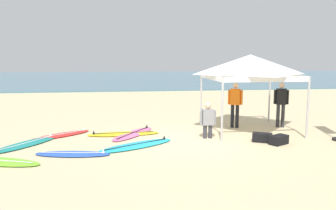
{
  "coord_description": "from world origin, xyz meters",
  "views": [
    {
      "loc": [
        -2.12,
        -10.32,
        2.63
      ],
      "look_at": [
        -0.62,
        0.97,
        1.0
      ],
      "focal_mm": 35.3,
      "sensor_mm": 36.0,
      "label": 1
    }
  ],
  "objects_px": {
    "surfboard_cyan": "(137,145)",
    "person_grey": "(208,119)",
    "gear_bag_near_tent": "(279,140)",
    "gear_bag_by_pole": "(262,138)",
    "surfboard_teal": "(27,144)",
    "canopy_tent": "(250,65)",
    "person_orange": "(235,102)",
    "surfboard_red": "(62,135)",
    "surfboard_yellow": "(123,134)",
    "person_black": "(281,102)",
    "surfboard_pink": "(133,134)",
    "surfboard_blue": "(73,154)"
  },
  "relations": [
    {
      "from": "canopy_tent",
      "to": "gear_bag_near_tent",
      "type": "bearing_deg",
      "value": -84.75
    },
    {
      "from": "person_grey",
      "to": "surfboard_cyan",
      "type": "bearing_deg",
      "value": -163.24
    },
    {
      "from": "canopy_tent",
      "to": "surfboard_yellow",
      "type": "bearing_deg",
      "value": -178.29
    },
    {
      "from": "gear_bag_near_tent",
      "to": "person_orange",
      "type": "bearing_deg",
      "value": 101.85
    },
    {
      "from": "canopy_tent",
      "to": "surfboard_red",
      "type": "height_order",
      "value": "canopy_tent"
    },
    {
      "from": "person_grey",
      "to": "surfboard_yellow",
      "type": "bearing_deg",
      "value": 162.53
    },
    {
      "from": "canopy_tent",
      "to": "gear_bag_near_tent",
      "type": "relative_size",
      "value": 5.0
    },
    {
      "from": "surfboard_cyan",
      "to": "gear_bag_near_tent",
      "type": "xyz_separation_m",
      "value": [
        4.33,
        -0.33,
        0.1
      ]
    },
    {
      "from": "surfboard_pink",
      "to": "gear_bag_by_pole",
      "type": "distance_m",
      "value": 4.29
    },
    {
      "from": "surfboard_yellow",
      "to": "surfboard_red",
      "type": "bearing_deg",
      "value": 177.35
    },
    {
      "from": "canopy_tent",
      "to": "surfboard_pink",
      "type": "distance_m",
      "value": 4.82
    },
    {
      "from": "canopy_tent",
      "to": "surfboard_red",
      "type": "distance_m",
      "value": 7.04
    },
    {
      "from": "surfboard_yellow",
      "to": "surfboard_pink",
      "type": "height_order",
      "value": "same"
    },
    {
      "from": "surfboard_cyan",
      "to": "surfboard_pink",
      "type": "xyz_separation_m",
      "value": [
        -0.06,
        1.54,
        0.0
      ]
    },
    {
      "from": "surfboard_red",
      "to": "surfboard_pink",
      "type": "bearing_deg",
      "value": -3.13
    },
    {
      "from": "gear_bag_near_tent",
      "to": "canopy_tent",
      "type": "bearing_deg",
      "value": 95.25
    },
    {
      "from": "surfboard_pink",
      "to": "surfboard_blue",
      "type": "bearing_deg",
      "value": -127.44
    },
    {
      "from": "person_black",
      "to": "gear_bag_by_pole",
      "type": "relative_size",
      "value": 2.85
    },
    {
      "from": "surfboard_yellow",
      "to": "person_orange",
      "type": "distance_m",
      "value": 4.36
    },
    {
      "from": "surfboard_cyan",
      "to": "surfboard_teal",
      "type": "xyz_separation_m",
      "value": [
        -3.32,
        0.61,
        0.0
      ]
    },
    {
      "from": "surfboard_yellow",
      "to": "person_grey",
      "type": "xyz_separation_m",
      "value": [
        2.77,
        -0.87,
        0.62
      ]
    },
    {
      "from": "surfboard_teal",
      "to": "gear_bag_by_pole",
      "type": "relative_size",
      "value": 3.85
    },
    {
      "from": "gear_bag_near_tent",
      "to": "surfboard_red",
      "type": "bearing_deg",
      "value": 163.59
    },
    {
      "from": "surfboard_teal",
      "to": "gear_bag_near_tent",
      "type": "relative_size",
      "value": 3.85
    },
    {
      "from": "gear_bag_near_tent",
      "to": "gear_bag_by_pole",
      "type": "height_order",
      "value": "same"
    },
    {
      "from": "surfboard_cyan",
      "to": "surfboard_yellow",
      "type": "height_order",
      "value": "same"
    },
    {
      "from": "surfboard_cyan",
      "to": "surfboard_blue",
      "type": "relative_size",
      "value": 1.19
    },
    {
      "from": "surfboard_yellow",
      "to": "person_black",
      "type": "height_order",
      "value": "person_black"
    },
    {
      "from": "person_black",
      "to": "person_orange",
      "type": "xyz_separation_m",
      "value": [
        -1.75,
        0.16,
        0.0
      ]
    },
    {
      "from": "surfboard_blue",
      "to": "person_grey",
      "type": "distance_m",
      "value": 4.39
    },
    {
      "from": "surfboard_yellow",
      "to": "surfboard_teal",
      "type": "distance_m",
      "value": 3.07
    },
    {
      "from": "person_black",
      "to": "person_grey",
      "type": "xyz_separation_m",
      "value": [
        -3.19,
        -1.36,
        -0.33
      ]
    },
    {
      "from": "person_black",
      "to": "gear_bag_near_tent",
      "type": "height_order",
      "value": "person_black"
    },
    {
      "from": "surfboard_blue",
      "to": "gear_bag_near_tent",
      "type": "relative_size",
      "value": 3.53
    },
    {
      "from": "surfboard_yellow",
      "to": "person_orange",
      "type": "relative_size",
      "value": 1.44
    },
    {
      "from": "canopy_tent",
      "to": "person_orange",
      "type": "distance_m",
      "value": 1.53
    },
    {
      "from": "gear_bag_by_pole",
      "to": "surfboard_cyan",
      "type": "bearing_deg",
      "value": -179.9
    },
    {
      "from": "surfboard_yellow",
      "to": "gear_bag_by_pole",
      "type": "bearing_deg",
      "value": -19.86
    },
    {
      "from": "canopy_tent",
      "to": "person_black",
      "type": "distance_m",
      "value": 2.01
    },
    {
      "from": "person_grey",
      "to": "gear_bag_near_tent",
      "type": "xyz_separation_m",
      "value": [
        1.98,
        -1.04,
        -0.52
      ]
    },
    {
      "from": "surfboard_cyan",
      "to": "surfboard_pink",
      "type": "height_order",
      "value": "same"
    },
    {
      "from": "canopy_tent",
      "to": "gear_bag_near_tent",
      "type": "xyz_separation_m",
      "value": [
        0.19,
        -2.05,
        -2.25
      ]
    },
    {
      "from": "canopy_tent",
      "to": "person_grey",
      "type": "distance_m",
      "value": 2.68
    },
    {
      "from": "surfboard_cyan",
      "to": "person_grey",
      "type": "distance_m",
      "value": 2.54
    },
    {
      "from": "canopy_tent",
      "to": "person_grey",
      "type": "relative_size",
      "value": 2.5
    },
    {
      "from": "canopy_tent",
      "to": "person_grey",
      "type": "xyz_separation_m",
      "value": [
        -1.79,
        -1.01,
        -1.73
      ]
    },
    {
      "from": "surfboard_blue",
      "to": "surfboard_red",
      "type": "bearing_deg",
      "value": 107.13
    },
    {
      "from": "canopy_tent",
      "to": "person_orange",
      "type": "height_order",
      "value": "canopy_tent"
    },
    {
      "from": "surfboard_teal",
      "to": "surfboard_pink",
      "type": "distance_m",
      "value": 3.39
    },
    {
      "from": "person_orange",
      "to": "gear_bag_by_pole",
      "type": "distance_m",
      "value": 2.38
    }
  ]
}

